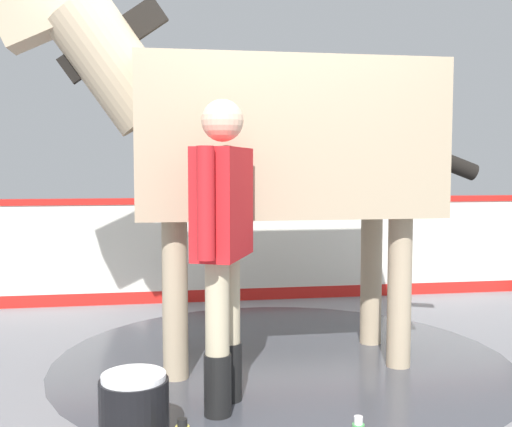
% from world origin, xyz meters
% --- Properties ---
extents(ground_plane, '(16.00, 16.00, 0.02)m').
position_xyz_m(ground_plane, '(0.00, 0.00, -0.01)').
color(ground_plane, gray).
extents(wet_patch, '(3.16, 3.16, 0.00)m').
position_xyz_m(wet_patch, '(0.05, -0.17, 0.00)').
color(wet_patch, '#42444C').
rests_on(wet_patch, ground).
extents(barrier_wall, '(3.90, 4.58, 1.04)m').
position_xyz_m(barrier_wall, '(1.52, -1.42, 0.48)').
color(barrier_wall, silver).
rests_on(barrier_wall, ground).
extents(horse, '(2.35, 2.67, 2.63)m').
position_xyz_m(horse, '(0.12, -0.08, 1.53)').
color(horse, tan).
rests_on(horse, ground).
extents(handler, '(0.42, 0.62, 1.71)m').
position_xyz_m(handler, '(-0.24, 0.72, 0.99)').
color(handler, black).
rests_on(handler, ground).
extents(wash_bucket, '(0.34, 0.34, 0.36)m').
position_xyz_m(wash_bucket, '(-0.24, 1.34, 0.18)').
color(wash_bucket, black).
rests_on(wash_bucket, ground).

